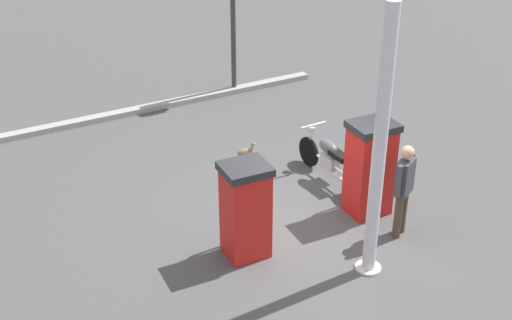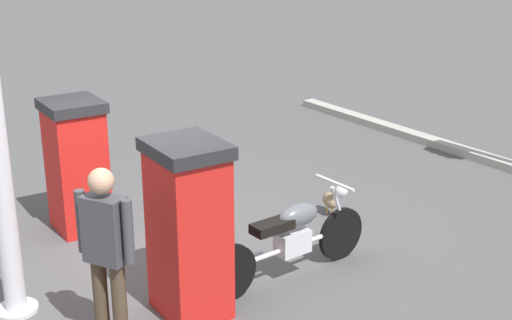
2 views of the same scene
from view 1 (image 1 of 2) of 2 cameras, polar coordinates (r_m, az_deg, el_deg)
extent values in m
plane|color=#4C4C4C|center=(11.67, 3.43, -5.06)|extent=(120.00, 120.00, 0.00)
cube|color=red|center=(11.67, 9.43, -0.95)|extent=(0.62, 0.73, 1.56)
cube|color=#1E478C|center=(11.72, 8.75, 1.16)|extent=(0.07, 0.48, 0.32)
cube|color=#262628|center=(11.29, 9.76, 2.79)|extent=(0.68, 0.80, 0.12)
cylinder|color=black|center=(11.92, 7.63, -1.45)|extent=(0.05, 0.05, 1.02)
cube|color=red|center=(10.49, -0.88, -4.52)|extent=(0.63, 0.68, 1.45)
cube|color=#1E478C|center=(10.55, -1.59, -2.25)|extent=(0.07, 0.45, 0.32)
cube|color=#262628|center=(10.08, -0.91, -0.75)|extent=(0.69, 0.75, 0.12)
cylinder|color=black|center=(10.80, -2.55, -4.85)|extent=(0.05, 0.05, 0.95)
cylinder|color=black|center=(13.24, 4.41, 0.70)|extent=(0.59, 0.06, 0.59)
cylinder|color=black|center=(12.22, 8.29, -2.06)|extent=(0.59, 0.06, 0.59)
cube|color=silver|center=(12.71, 6.16, -0.14)|extent=(0.36, 0.20, 0.24)
cylinder|color=silver|center=(12.70, 6.28, -0.43)|extent=(1.10, 0.06, 0.05)
ellipsoid|color=#595B60|center=(12.63, 6.04, 1.11)|extent=(0.48, 0.22, 0.24)
cube|color=black|center=(12.40, 6.95, 0.37)|extent=(0.44, 0.20, 0.10)
cylinder|color=silver|center=(13.08, 4.56, 1.79)|extent=(0.26, 0.04, 0.57)
cylinder|color=silver|center=(12.88, 4.81, 2.93)|extent=(0.04, 0.56, 0.04)
sphere|color=silver|center=(13.01, 4.54, 2.61)|extent=(0.14, 0.14, 0.14)
cylinder|color=silver|center=(12.28, 7.28, -1.72)|extent=(0.55, 0.07, 0.07)
cylinder|color=#473828|center=(11.43, 12.14, -4.16)|extent=(0.17, 0.17, 0.79)
cylinder|color=#473828|center=(11.27, 11.74, -4.62)|extent=(0.17, 0.17, 0.79)
cube|color=#3F3F44|center=(11.01, 12.29, -1.37)|extent=(0.34, 0.41, 0.59)
cylinder|color=#3F3F44|center=(11.19, 12.78, -0.73)|extent=(0.12, 0.12, 0.56)
cylinder|color=#3F3F44|center=(10.79, 11.82, -1.77)|extent=(0.12, 0.12, 0.56)
sphere|color=tan|center=(10.80, 12.52, 0.62)|extent=(0.29, 0.29, 0.22)
ellipsoid|color=#847051|center=(13.40, -0.86, 0.60)|extent=(0.29, 0.37, 0.19)
cylinder|color=#847051|center=(13.38, -0.36, 0.83)|extent=(0.07, 0.07, 0.13)
sphere|color=#847051|center=(13.32, -0.25, 1.33)|extent=(0.11, 0.11, 0.08)
cone|color=orange|center=(13.33, -0.02, 1.33)|extent=(0.06, 0.07, 0.04)
cone|color=#847051|center=(13.38, -1.50, 0.68)|extent=(0.09, 0.09, 0.06)
cylinder|color=orange|center=(13.49, -0.86, 0.15)|extent=(0.02, 0.02, 0.09)
cylinder|color=orange|center=(13.43, -0.84, 0.02)|extent=(0.02, 0.02, 0.09)
cylinder|color=#38383A|center=(16.12, -1.93, 11.93)|extent=(0.15, 0.15, 3.75)
cylinder|color=silver|center=(9.61, 10.25, 0.97)|extent=(0.20, 0.20, 4.14)
cylinder|color=silver|center=(10.69, 9.32, -8.84)|extent=(0.40, 0.40, 0.04)
cube|color=#9E9E93|center=(15.97, -7.73, 4.59)|extent=(0.51, 7.77, 0.12)
camera|label=2|loc=(12.98, 37.92, 9.73)|focal=49.92mm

